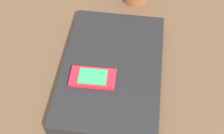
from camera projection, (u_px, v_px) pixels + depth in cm
name	position (u px, v px, depth cm)	size (l,w,h in cm)	color
desk_surface	(91.00, 100.00, 67.34)	(120.00, 80.00, 3.00)	brown
laptop_closed	(112.00, 69.00, 68.98)	(33.25, 21.72, 2.52)	black
cell_phone_on_laptop	(95.00, 78.00, 65.39)	(5.82, 10.02, 1.00)	red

